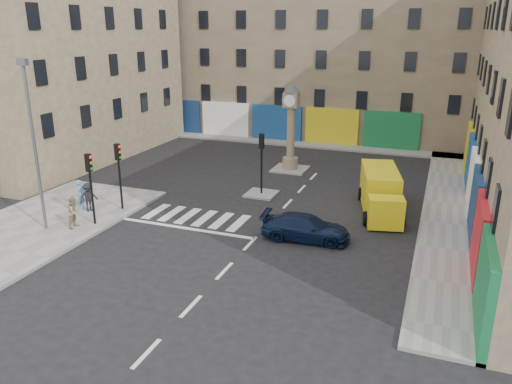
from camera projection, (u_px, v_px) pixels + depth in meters
The scene contains 18 objects.
ground at pixel (242, 252), 22.84m from camera, with size 120.00×120.00×0.00m, color black.
sidewalk_left at pixel (22, 233), 24.74m from camera, with size 7.00×16.00×0.15m, color gray.
sidewalk_right at pixel (447, 204), 28.77m from camera, with size 2.60×30.00×0.15m, color gray.
sidewalk_far at pixel (296, 143), 43.86m from camera, with size 32.00×2.40×0.15m, color gray.
island_near at pixel (261, 194), 30.59m from camera, with size 1.80×1.80×0.12m, color gray.
island_far at pixel (290, 169), 35.92m from camera, with size 2.40×2.40×0.12m, color gray.
building_far at pixel (316, 42), 46.35m from camera, with size 32.00×10.00×17.00m, color #87745A.
building_left at pixel (68, 59), 37.51m from camera, with size 8.00×20.00×15.00m, color tan.
traffic_light_left_near at pixel (90, 178), 24.98m from camera, with size 0.28×0.22×3.70m.
traffic_light_left_far at pixel (119, 166), 27.11m from camera, with size 0.28×0.22×3.70m.
traffic_light_island at pixel (262, 154), 29.79m from camera, with size 0.28×0.22×3.70m.
lamp_post at pixel (33, 138), 23.69m from camera, with size 0.50×0.25×8.30m.
clock_pillar at pixel (291, 121), 34.81m from camera, with size 1.20×1.20×6.10m.
navy_sedan at pixel (306, 227), 24.02m from camera, with size 1.73×4.26×1.24m, color black.
yellow_van at pixel (381, 192), 27.70m from camera, with size 3.18×6.38×2.23m.
pedestrian_blue at pixel (81, 195), 27.49m from camera, with size 0.62×0.41×1.70m, color #5D9AD4.
pedestrian_tan at pixel (74, 212), 25.04m from camera, with size 0.79×0.62×1.63m, color #98815D.
pedestrian_dark at pixel (88, 197), 27.28m from camera, with size 1.04×0.60×1.62m, color black.
Camera 1 is at (7.96, -19.23, 9.82)m, focal length 35.00 mm.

